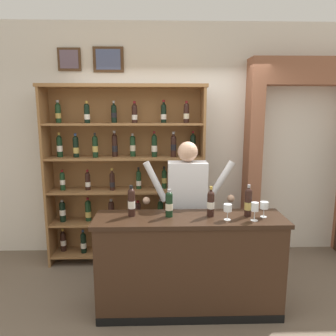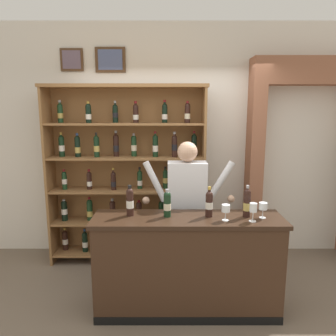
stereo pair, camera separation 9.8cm
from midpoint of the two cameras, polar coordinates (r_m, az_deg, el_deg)
ground_plane at (r=3.48m, az=-0.40°, el=-24.14°), size 14.00×14.00×0.02m
back_wall at (r=4.36m, az=-0.86°, el=4.78°), size 12.00×0.19×3.06m
wine_shelf at (r=4.08m, az=-8.27°, el=-0.85°), size 2.00×0.37×2.26m
archway_doorway at (r=4.63m, az=22.01°, el=3.74°), size 1.51×0.45×2.60m
tasting_counter at (r=3.23m, az=2.89°, el=-16.89°), size 1.80×0.48×0.97m
shopkeeper at (r=3.49m, az=2.66°, el=-5.41°), size 1.01×0.22×1.63m
tasting_bottle_vin_santo at (r=3.05m, az=-7.48°, el=-5.96°), size 0.07×0.07×0.30m
tasting_bottle_brunello at (r=3.01m, az=-0.75°, el=-6.39°), size 0.07×0.07×0.27m
tasting_bottle_super_tuscan at (r=3.04m, az=6.73°, el=-6.20°), size 0.07×0.07×0.29m
tasting_bottle_prosecco at (r=3.11m, az=13.27°, el=-5.93°), size 0.07×0.07×0.31m
wine_glass_spare at (r=3.12m, az=15.95°, el=-6.58°), size 0.08×0.08×0.15m
wine_glass_right at (r=3.00m, az=14.37°, el=-6.89°), size 0.07×0.07×0.17m
wine_glass_left at (r=2.97m, az=9.69°, el=-7.13°), size 0.08×0.08×0.15m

